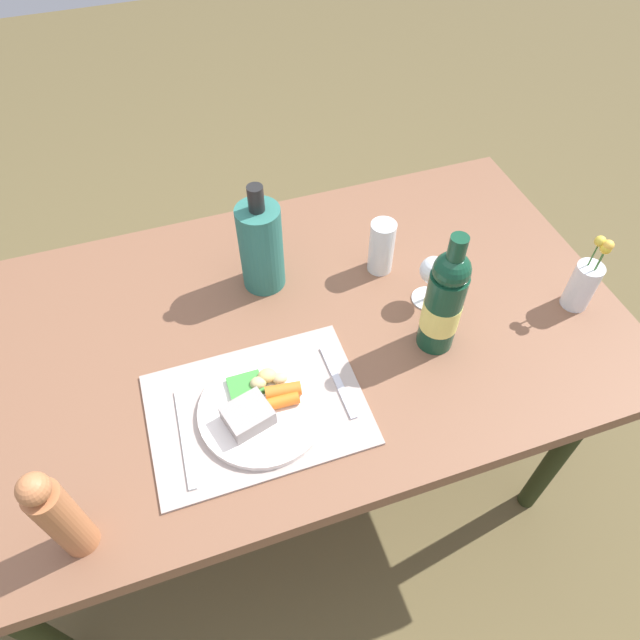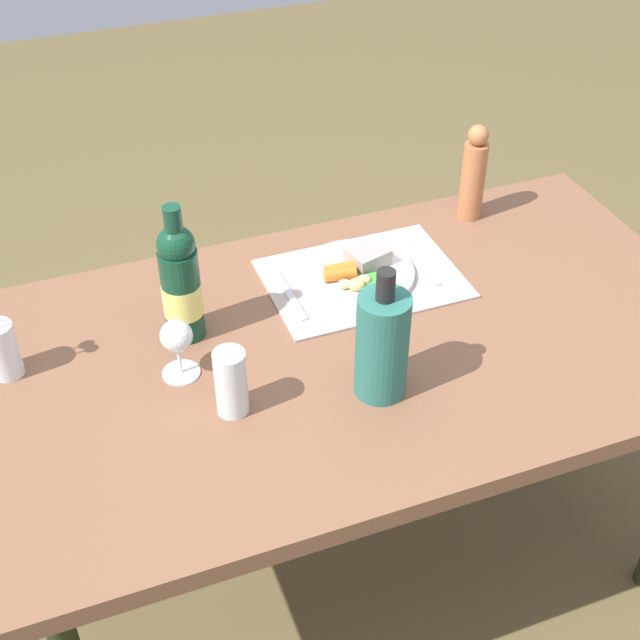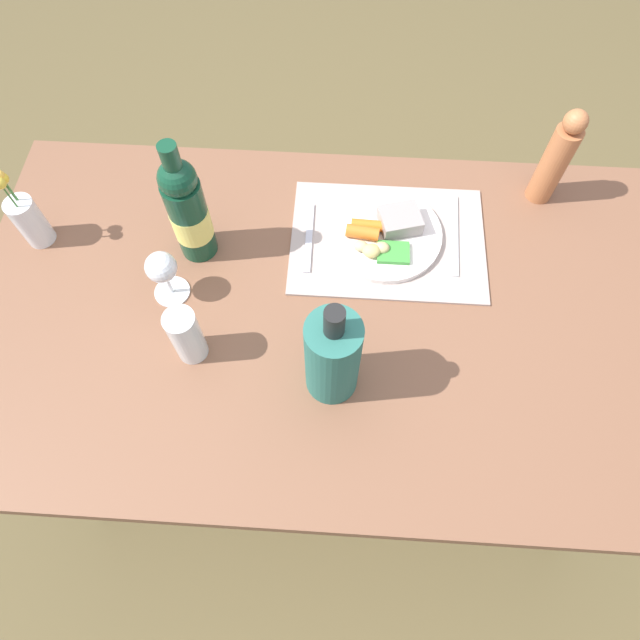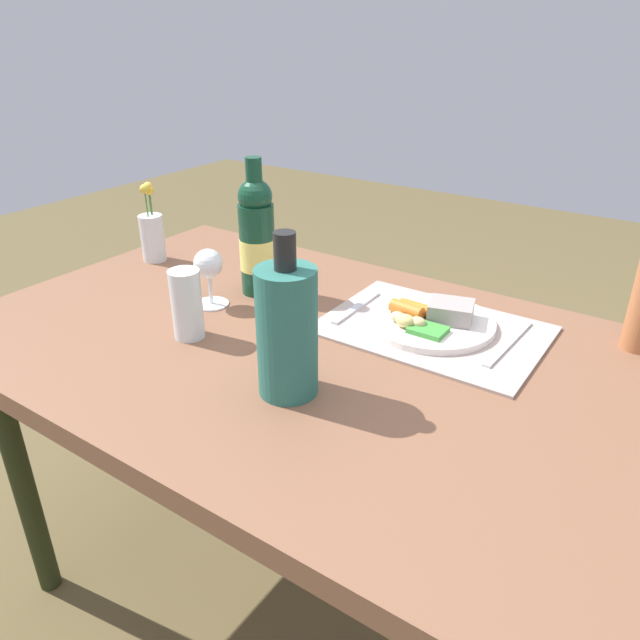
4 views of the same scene
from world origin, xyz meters
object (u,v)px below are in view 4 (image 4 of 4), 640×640
Objects in this scene: fork at (509,343)px; wine_glass at (208,267)px; knife at (357,307)px; dining_table at (344,384)px; wine_bottle at (257,238)px; water_tumbler at (187,308)px; flower_vase at (152,234)px; cooler_bottle at (287,330)px; dinner_plate at (432,319)px.

fork is 1.69× the size of wine_glass.
knife is at bearing 7.19° from fork.
knife is at bearing -65.32° from dining_table.
water_tumbler is at bearing 96.31° from wine_bottle.
fork is 1.56× the size of water_tumbler.
wine_glass reaches higher than knife.
fork is 0.93m from flower_vase.
wine_bottle reaches higher than dining_table.
wine_glass is at bearing -27.25° from cooler_bottle.
dinner_plate is 0.43m from wine_bottle.
water_tumbler is (0.28, -0.05, -0.05)m from cooler_bottle.
dinner_plate is 0.84× the size of wine_bottle.
fork is 0.71× the size of wine_bottle.
dinner_plate is 1.99× the size of wine_glass.
flower_vase reaches higher than water_tumbler.
water_tumbler is 0.15m from wine_glass.
wine_glass is at bearing 159.02° from flower_vase.
wine_bottle is at bearing -83.69° from water_tumbler.
wine_glass is (0.35, -0.18, -0.03)m from cooler_bottle.
wine_glass is (-0.32, 0.12, 0.02)m from flower_vase.
cooler_bottle is (0.01, 0.16, 0.18)m from dining_table.
wine_bottle reaches higher than dinner_plate.
fork and knife have the same top height.
dining_table is 0.33m from fork.
wine_glass is (0.61, 0.18, 0.08)m from fork.
flower_vase reaches higher than fork.
knife is at bearing 5.20° from dinner_plate.
dining_table is at bearing 156.50° from wine_bottle.
dinner_plate is 0.78m from flower_vase.
knife is at bearing -151.18° from wine_glass.
dining_table is at bearing -95.04° from cooler_bottle.
dining_table is 7.75× the size of flower_vase.
water_tumbler is at bearing 146.54° from flower_vase.
knife is 1.43× the size of wine_glass.
flower_vase is at bearing -0.76° from wine_bottle.
knife is 0.27m from wine_bottle.
knife is 0.91× the size of flower_vase.
dining_table is at bearing 42.48° from fork.
flower_vase is (0.67, -0.30, -0.04)m from cooler_bottle.
cooler_bottle is 2.00× the size of water_tumbler.
knife is 0.33m from wine_glass.
flower_vase reaches higher than dinner_plate.
wine_glass is (0.04, 0.12, -0.04)m from wine_bottle.
flower_vase is 0.37m from wine_bottle.
knife is 0.61m from flower_vase.
dining_table is 0.21m from knife.
wine_bottle is at bearing -108.96° from wine_glass.
dining_table is 0.71m from flower_vase.
dinner_plate is at bearing -159.28° from wine_glass.
cooler_bottle is 0.43m from wine_bottle.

